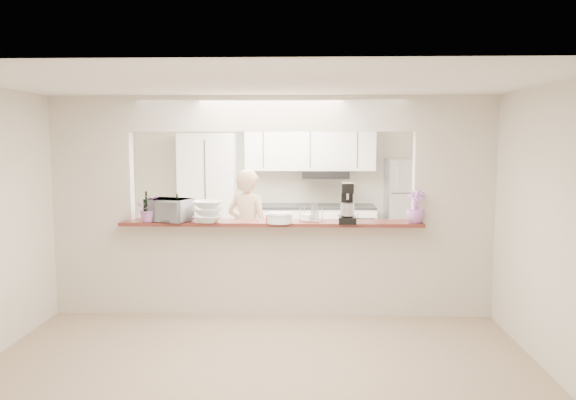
{
  "coord_description": "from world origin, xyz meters",
  "views": [
    {
      "loc": [
        0.4,
        -6.34,
        2.03
      ],
      "look_at": [
        0.18,
        0.3,
        1.29
      ],
      "focal_mm": 35.0,
      "sensor_mm": 36.0,
      "label": 1
    }
  ],
  "objects_px": {
    "refrigerator": "(409,212)",
    "toaster_oven": "(170,210)",
    "stand_mixer": "(347,205)",
    "person": "(248,232)"
  },
  "relations": [
    {
      "from": "toaster_oven",
      "to": "stand_mixer",
      "type": "height_order",
      "value": "stand_mixer"
    },
    {
      "from": "refrigerator",
      "to": "person",
      "type": "bearing_deg",
      "value": -143.68
    },
    {
      "from": "refrigerator",
      "to": "toaster_oven",
      "type": "xyz_separation_m",
      "value": [
        -3.2,
        -2.75,
        0.37
      ]
    },
    {
      "from": "toaster_oven",
      "to": "stand_mixer",
      "type": "relative_size",
      "value": 1.04
    },
    {
      "from": "stand_mixer",
      "to": "person",
      "type": "relative_size",
      "value": 0.28
    },
    {
      "from": "refrigerator",
      "to": "stand_mixer",
      "type": "distance_m",
      "value": 3.06
    },
    {
      "from": "refrigerator",
      "to": "person",
      "type": "height_order",
      "value": "refrigerator"
    },
    {
      "from": "refrigerator",
      "to": "stand_mixer",
      "type": "bearing_deg",
      "value": -113.3
    },
    {
      "from": "person",
      "to": "refrigerator",
      "type": "bearing_deg",
      "value": -120.4
    },
    {
      "from": "refrigerator",
      "to": "stand_mixer",
      "type": "height_order",
      "value": "refrigerator"
    }
  ]
}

